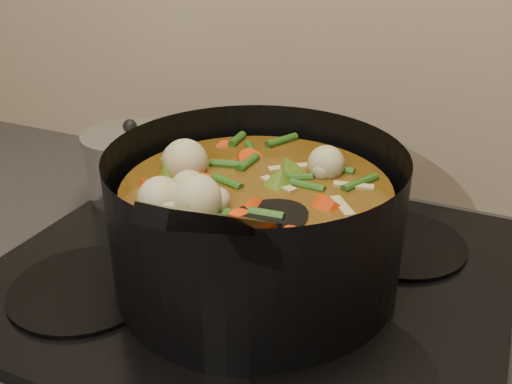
% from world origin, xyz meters
% --- Properties ---
extents(stovetop, '(0.62, 0.54, 0.03)m').
position_xyz_m(stovetop, '(0.00, 1.93, 0.92)').
color(stovetop, black).
rests_on(stovetop, counter).
extents(stockpot, '(0.39, 0.48, 0.25)m').
position_xyz_m(stockpot, '(0.02, 1.91, 1.01)').
color(stockpot, black).
rests_on(stockpot, stovetop).
extents(saucepan, '(0.15, 0.15, 0.12)m').
position_xyz_m(saucepan, '(-0.26, 2.04, 0.98)').
color(saucepan, silver).
rests_on(saucepan, stovetop).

